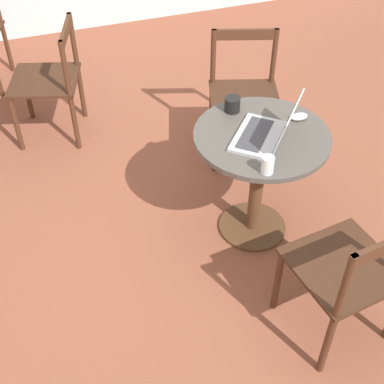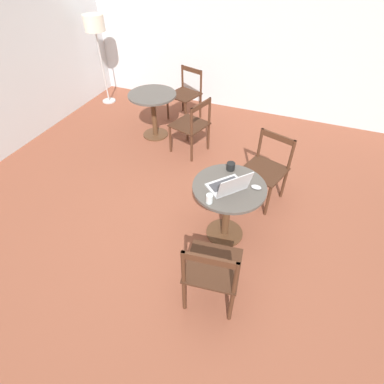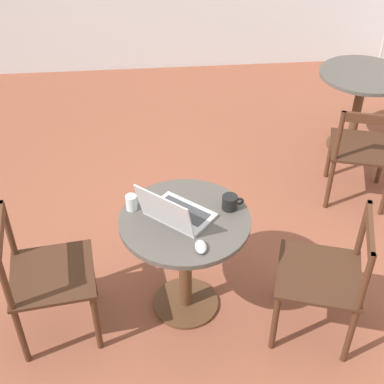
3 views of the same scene
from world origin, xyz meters
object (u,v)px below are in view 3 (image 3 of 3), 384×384
Objects in this scene: cafe_table_mid at (361,92)px; mouse at (201,247)px; drinking_glass at (131,203)px; chair_near_left at (44,276)px; cafe_table_near at (185,241)px; chair_mid_front at (362,151)px; chair_near_right at (327,276)px; mug at (230,202)px; laptop at (175,212)px.

cafe_table_mid is 7.28× the size of mouse.
chair_near_left is at bearing -157.19° from drinking_glass.
cafe_table_near is 1.69m from chair_mid_front.
chair_near_right reaches higher than cafe_table_mid.
mug reaches higher than cafe_table_mid.
cafe_table_near is at bearing -145.72° from chair_mid_front.
mug is at bearing -4.62° from drinking_glass.
laptop is 0.32m from mug.
laptop is (-0.05, -0.00, 0.22)m from cafe_table_near.
mouse is 0.81× the size of mug.
laptop is at bearing -177.58° from cafe_table_near.
cafe_table_near is 8.02× the size of drinking_glass.
mug is (0.20, 0.31, 0.03)m from mouse.
cafe_table_mid is 2.12m from mug.
mouse is 1.10× the size of drinking_glass.
mouse is (0.11, -0.24, -0.03)m from laptop.
drinking_glass is at bearing -140.50° from cafe_table_mid.
chair_near_right is 0.67m from mug.
mouse is at bearing -45.56° from drinking_glass.
chair_near_left is at bearing 170.31° from mouse.
drinking_glass reaches higher than cafe_table_near.
laptop is 0.26m from drinking_glass.
mug is (-0.51, 0.31, 0.31)m from chair_near_right.
cafe_table_mid is (1.61, 1.68, 0.00)m from cafe_table_near.
cafe_table_mid is 2.48m from mouse.
cafe_table_mid is 2.99m from chair_near_left.
drinking_glass reaches higher than mouse.
cafe_table_mid is 0.77m from chair_mid_front.
chair_near_left is 0.63m from drinking_glass.
mug is (0.31, 0.07, -0.01)m from laptop.
chair_mid_front is 1.47m from mug.
chair_mid_front is 9.16× the size of drinking_glass.
chair_near_right is 8.31× the size of mouse.
chair_mid_front reaches higher than cafe_table_mid.
laptop reaches higher than cafe_table_near.
chair_near_left is 6.76× the size of mug.
cafe_table_near is at bearing -133.89° from cafe_table_mid.
chair_mid_front is at bearing 25.70° from chair_near_left.
laptop reaches higher than chair_near_left.
drinking_glass is at bearing -153.46° from chair_mid_front.
laptop is at bearing 114.75° from mouse.
mug is at bearing 57.70° from mouse.
chair_mid_front is 8.31× the size of mouse.
cafe_table_near is at bearing 162.14° from chair_near_right.
chair_near_left reaches higher than cafe_table_near.
mouse is (-0.70, 0.00, 0.29)m from chair_near_right.
cafe_table_near is 5.92× the size of mug.
cafe_table_mid is at bearing 66.18° from chair_near_right.
chair_near_left is 1.00× the size of chair_mid_front.
laptop is (-1.44, -0.95, 0.32)m from chair_mid_front.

